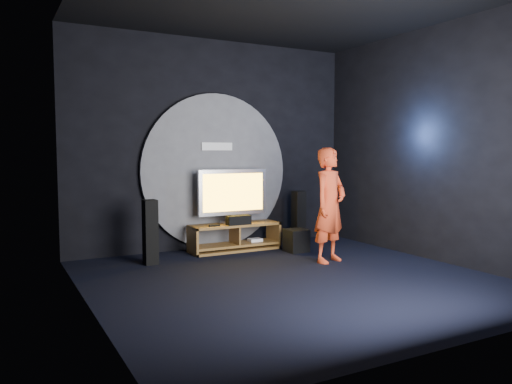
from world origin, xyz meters
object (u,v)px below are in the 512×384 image
at_px(tower_speaker_left, 150,232).
at_px(player, 330,205).
at_px(subwoofer, 296,240).
at_px(tv, 233,194).
at_px(tower_speaker_right, 299,218).
at_px(media_console, 235,239).

xyz_separation_m(tower_speaker_left, player, (2.39, -1.09, 0.38)).
distance_m(tower_speaker_left, subwoofer, 2.39).
xyz_separation_m(subwoofer, player, (0.03, -0.87, 0.66)).
relative_size(tower_speaker_left, subwoofer, 2.57).
bearing_deg(tower_speaker_left, tv, 14.77).
bearing_deg(tower_speaker_right, player, -104.68).
xyz_separation_m(media_console, tower_speaker_left, (-1.52, -0.33, 0.28)).
distance_m(tv, tower_speaker_left, 1.64).
distance_m(tower_speaker_left, tower_speaker_right, 2.79).
relative_size(media_console, tower_speaker_left, 1.62).
height_order(tv, player, player).
relative_size(tv, tower_speaker_right, 1.29).
distance_m(tv, player, 1.73).
height_order(tower_speaker_right, subwoofer, tower_speaker_right).
relative_size(tv, subwoofer, 3.31).
distance_m(media_console, tv, 0.75).
bearing_deg(player, tv, 101.94).
bearing_deg(player, subwoofer, 73.27).
height_order(tower_speaker_left, subwoofer, tower_speaker_left).
height_order(subwoofer, player, player).
bearing_deg(player, media_console, 102.92).
xyz_separation_m(tower_speaker_left, tower_speaker_right, (2.77, 0.33, 0.00)).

